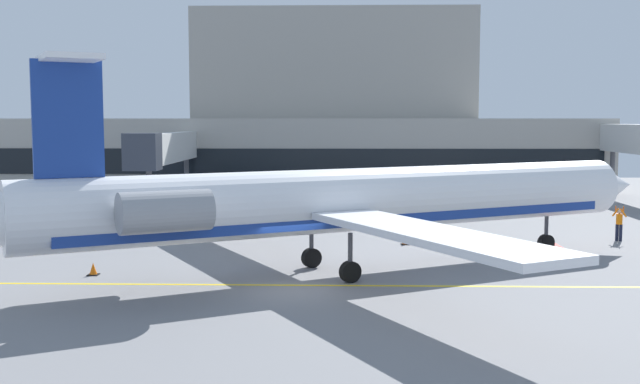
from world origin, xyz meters
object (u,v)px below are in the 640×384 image
(belt_loader, at_px, (415,200))
(marshaller, at_px, (619,223))
(regional_jet, at_px, (348,201))
(fuel_tank, at_px, (205,192))
(pushback_tractor, at_px, (85,224))
(baggage_tug, at_px, (41,207))

(belt_loader, xyz_separation_m, marshaller, (10.15, -13.17, 0.09))
(regional_jet, relative_size, fuel_tank, 4.40)
(pushback_tractor, xyz_separation_m, belt_loader, (19.91, 13.47, 0.04))
(baggage_tug, relative_size, fuel_tank, 0.51)
(belt_loader, bearing_deg, fuel_tank, 177.11)
(baggage_tug, height_order, fuel_tank, fuel_tank)
(pushback_tractor, relative_size, belt_loader, 1.22)
(pushback_tractor, distance_m, fuel_tank, 14.88)
(belt_loader, bearing_deg, regional_jet, -102.82)
(baggage_tug, distance_m, fuel_tank, 11.99)
(baggage_tug, xyz_separation_m, marshaller, (35.53, -6.96, -0.03))
(baggage_tug, bearing_deg, belt_loader, 13.75)
(regional_jet, xyz_separation_m, pushback_tractor, (-14.80, 9.02, -2.34))
(regional_jet, xyz_separation_m, fuel_tank, (-10.54, 23.27, -1.88))
(fuel_tank, bearing_deg, baggage_tug, -144.26)
(baggage_tug, relative_size, belt_loader, 1.08)
(fuel_tank, distance_m, marshaller, 29.34)
(baggage_tug, xyz_separation_m, belt_loader, (25.39, 6.21, -0.12))
(marshaller, bearing_deg, belt_loader, 127.61)
(fuel_tank, bearing_deg, belt_loader, -2.89)
(baggage_tug, bearing_deg, marshaller, -11.08)
(pushback_tractor, height_order, fuel_tank, fuel_tank)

